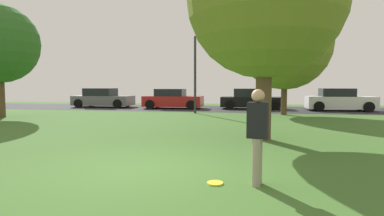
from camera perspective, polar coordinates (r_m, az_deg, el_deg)
The scene contains 11 objects.
ground_plane at distance 6.15m, azimuth -8.60°, elevation -11.11°, with size 44.00×44.00×0.00m, color #3D6628.
road_strip at distance 21.75m, azimuth 5.49°, elevation -0.13°, with size 44.00×6.40×0.01m, color #28282B.
oak_tree_center at distance 17.99m, azimuth 16.92°, elevation 11.28°, with size 5.02×5.02×6.42m.
maple_tree_near at distance 9.70m, azimuth 13.44°, elevation 18.99°, with size 4.61×4.61×6.44m.
person_catcher at distance 5.08m, azimuth 12.08°, elevation -4.58°, with size 0.36×0.30×1.56m.
frisbee_disc at distance 5.22m, azimuth 4.31°, elevation -13.73°, with size 0.27×0.27×0.03m, color yellow.
parked_car_grey at distance 24.27m, azimuth -16.25°, elevation 1.70°, with size 4.42×2.04×1.43m.
parked_car_red at distance 21.97m, azimuth -3.61°, elevation 1.60°, with size 4.16×2.00×1.39m.
parked_car_black at distance 21.88m, azimuth 11.03°, elevation 1.53°, with size 4.36×1.93×1.42m.
parked_car_white at distance 22.07m, azimuth 25.66°, elevation 1.27°, with size 4.12×1.93×1.45m.
street_lamp_post at distance 18.09m, azimuth 0.58°, elevation 6.16°, with size 0.14×0.14×4.50m, color #2D2D33.
Camera 1 is at (1.98, -5.60, 1.61)m, focal length 28.71 mm.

